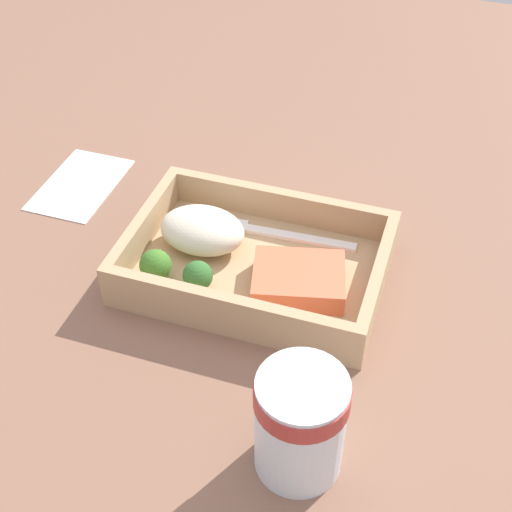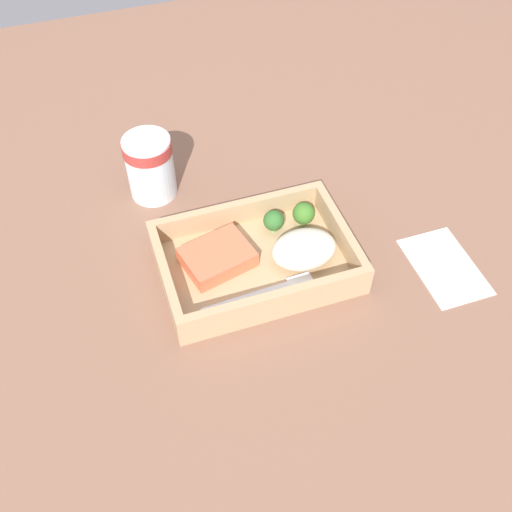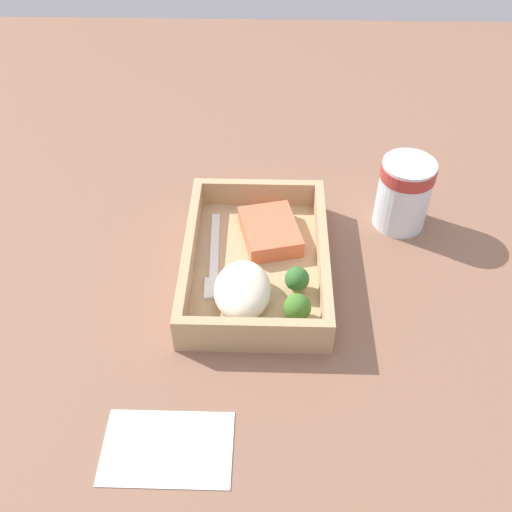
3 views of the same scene
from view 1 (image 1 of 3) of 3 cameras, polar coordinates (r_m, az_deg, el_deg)
The scene contains 10 objects.
ground_plane at distance 76.44cm, azimuth 0.00°, elevation -2.04°, with size 160.00×160.00×2.00cm, color brown.
takeout_tray at distance 75.33cm, azimuth 0.00°, elevation -1.18°, with size 26.62×18.30×1.20cm, color tan.
tray_rim at distance 73.64cm, azimuth 0.00°, elevation 0.22°, with size 26.62×18.30×3.76cm.
salmon_fillet at distance 71.85cm, azimuth 3.42°, elevation -1.92°, with size 9.19×7.09×2.45cm, color #E56A47.
mashed_potatoes at distance 76.28cm, azimuth -4.32°, elevation 2.07°, with size 9.25×6.88×4.20cm, color beige.
broccoli_floret_1 at distance 71.27cm, azimuth -4.68°, elevation -1.63°, with size 3.05×3.05×3.56cm.
broccoli_floret_2 at distance 72.83cm, azimuth -8.04°, elevation -0.78°, with size 3.30×3.30×3.70cm.
fork at distance 78.55cm, azimuth 1.59°, elevation 1.81°, with size 15.86×2.41×0.44cm.
paper_cup at distance 57.02cm, azimuth 3.57°, elevation -12.96°, with size 7.43×7.43×10.26cm.
receipt_slip at distance 90.37cm, azimuth -13.88°, elevation 5.60°, with size 8.46×13.22×0.24cm, color white.
Camera 1 is at (-17.06, 51.69, 52.67)cm, focal length 50.00 mm.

